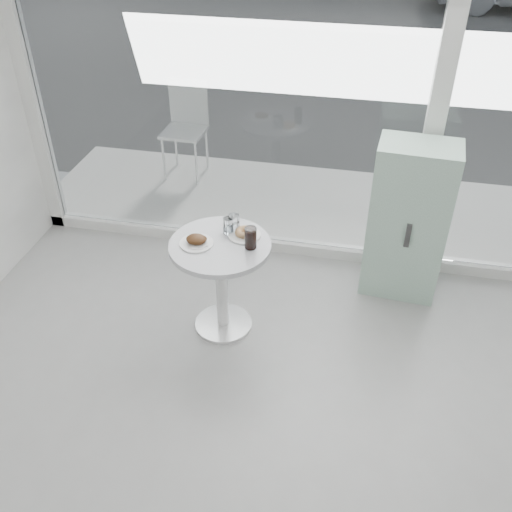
% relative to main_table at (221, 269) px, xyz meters
% --- Properties ---
extents(room_shell, '(6.00, 6.00, 6.00)m').
position_rel_main_table_xyz_m(room_shell, '(0.50, -2.46, 1.36)').
color(room_shell, silver).
rests_on(room_shell, ground).
extents(storefront, '(5.00, 0.14, 3.00)m').
position_rel_main_table_xyz_m(storefront, '(0.57, 1.10, 1.16)').
color(storefront, white).
rests_on(storefront, ground).
extents(main_table, '(0.72, 0.72, 0.77)m').
position_rel_main_table_xyz_m(main_table, '(0.00, 0.00, 0.00)').
color(main_table, white).
rests_on(main_table, ground).
extents(patio_deck, '(5.60, 1.60, 0.05)m').
position_rel_main_table_xyz_m(patio_deck, '(0.50, 1.90, -0.53)').
color(patio_deck, beige).
rests_on(patio_deck, ground).
extents(mint_cabinet, '(0.62, 0.44, 1.29)m').
position_rel_main_table_xyz_m(mint_cabinet, '(1.30, 0.78, 0.09)').
color(mint_cabinet, '#84A894').
rests_on(mint_cabinet, ground).
extents(patio_chair, '(0.45, 0.45, 1.00)m').
position_rel_main_table_xyz_m(patio_chair, '(-1.00, 2.33, 0.07)').
color(patio_chair, white).
rests_on(patio_chair, patio_deck).
extents(plate_fritter, '(0.24, 0.24, 0.07)m').
position_rel_main_table_xyz_m(plate_fritter, '(-0.15, -0.04, 0.25)').
color(plate_fritter, white).
rests_on(plate_fritter, main_table).
extents(plate_donut, '(0.23, 0.23, 0.06)m').
position_rel_main_table_xyz_m(plate_donut, '(0.15, 0.13, 0.24)').
color(plate_donut, white).
rests_on(plate_donut, main_table).
extents(water_tumbler_a, '(0.07, 0.07, 0.12)m').
position_rel_main_table_xyz_m(water_tumbler_a, '(0.03, 0.14, 0.27)').
color(water_tumbler_a, white).
rests_on(water_tumbler_a, main_table).
extents(water_tumbler_b, '(0.08, 0.08, 0.13)m').
position_rel_main_table_xyz_m(water_tumbler_b, '(0.06, 0.17, 0.28)').
color(water_tumbler_b, white).
rests_on(water_tumbler_b, main_table).
extents(cola_glass, '(0.08, 0.08, 0.16)m').
position_rel_main_table_xyz_m(cola_glass, '(0.22, -0.00, 0.30)').
color(cola_glass, white).
rests_on(cola_glass, main_table).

